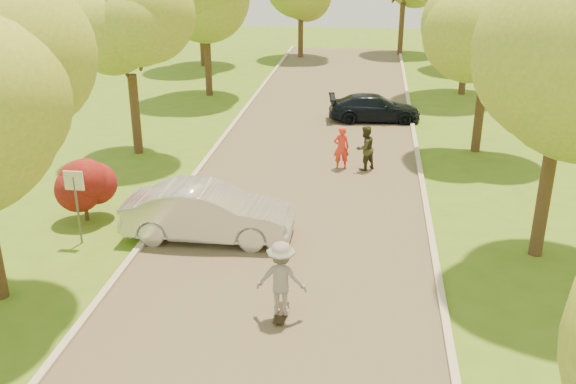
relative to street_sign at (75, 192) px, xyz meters
The scene contains 14 objects.
ground 7.22m from the street_sign, 34.59° to the right, with size 100.00×100.00×0.00m, color #426A19.
road 7.22m from the street_sign, 34.59° to the left, with size 8.00×60.00×0.01m, color #4C4438.
curb_left 4.62m from the street_sign, 66.37° to the left, with size 0.18×60.00×0.12m, color #B2AD9E.
curb_right 10.74m from the street_sign, 22.10° to the left, with size 0.18×60.00×0.12m, color #B2AD9E.
street_sign is the anchor object (origin of this frame).
red_shrub 1.65m from the street_sign, 108.43° to the left, with size 1.70×1.70×1.95m.
tree_l_midb 8.61m from the street_sign, 97.22° to the left, with size 4.30×4.20×6.62m.
tree_r_midb 16.27m from the street_sign, 38.90° to the left, with size 4.51×4.40×7.01m.
silver_sedan 3.68m from the street_sign, 13.25° to the left, with size 1.67×4.80×1.58m, color silver.
dark_sedan 16.20m from the street_sign, 59.94° to the left, with size 1.72×4.24×1.23m, color black.
longboard 6.99m from the street_sign, 25.88° to the right, with size 0.26×0.91×0.11m.
skateboarder 6.85m from the street_sign, 25.88° to the right, with size 1.14×0.66×1.77m, color gray.
person_striped 10.03m from the street_sign, 46.12° to the left, with size 0.59×0.39×1.61m, color red.
person_olive 10.62m from the street_sign, 42.57° to the left, with size 0.82×0.64×1.68m, color #2F311D.
Camera 1 is at (2.15, -11.40, 8.16)m, focal length 40.00 mm.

